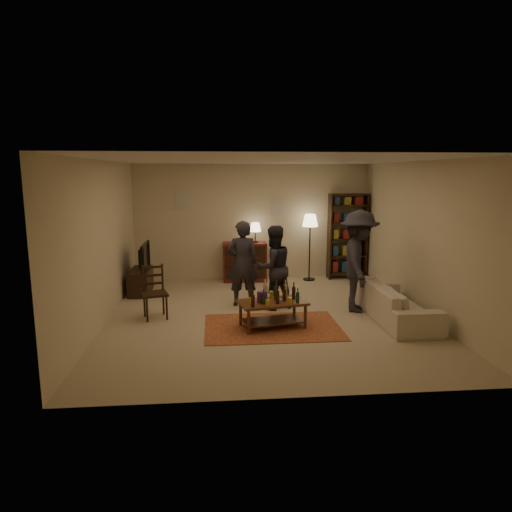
{
  "coord_description": "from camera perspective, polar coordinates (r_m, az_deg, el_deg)",
  "views": [
    {
      "loc": [
        -0.88,
        -7.69,
        2.49
      ],
      "look_at": [
        -0.17,
        0.1,
        1.06
      ],
      "focal_mm": 32.0,
      "sensor_mm": 36.0,
      "label": 1
    }
  ],
  "objects": [
    {
      "name": "floor_lamp",
      "position": [
        10.64,
        6.78,
        3.89
      ],
      "size": [
        0.36,
        0.36,
        1.55
      ],
      "color": "black",
      "rests_on": "ground"
    },
    {
      "name": "tv_stand",
      "position": [
        9.85,
        -14.22,
        -2.32
      ],
      "size": [
        0.4,
        1.0,
        1.06
      ],
      "color": "black",
      "rests_on": "ground"
    },
    {
      "name": "person_by_sofa",
      "position": [
        8.42,
        12.69,
        -0.64
      ],
      "size": [
        0.95,
        1.32,
        1.84
      ],
      "primitive_type": "imported",
      "rotation": [
        0.0,
        0.0,
        1.33
      ],
      "color": "#282830",
      "rests_on": "ground"
    },
    {
      "name": "floor",
      "position": [
        8.13,
        1.28,
        -7.48
      ],
      "size": [
        6.0,
        6.0,
        0.0
      ],
      "primitive_type": "plane",
      "color": "#C6B793",
      "rests_on": "ground"
    },
    {
      "name": "dining_chair",
      "position": [
        8.11,
        -12.59,
        -4.15
      ],
      "size": [
        0.5,
        0.5,
        0.94
      ],
      "rotation": [
        0.0,
        0.0,
        0.28
      ],
      "color": "black",
      "rests_on": "ground"
    },
    {
      "name": "sofa",
      "position": [
        8.21,
        17.13,
        -5.56
      ],
      "size": [
        0.81,
        2.08,
        0.61
      ],
      "primitive_type": "imported",
      "rotation": [
        0.0,
        0.0,
        1.57
      ],
      "color": "beige",
      "rests_on": "ground"
    },
    {
      "name": "room_shell",
      "position": [
        10.7,
        -3.96,
        6.69
      ],
      "size": [
        6.0,
        6.0,
        6.0
      ],
      "color": "beige",
      "rests_on": "ground"
    },
    {
      "name": "coffee_table",
      "position": [
        7.44,
        2.06,
        -6.03
      ],
      "size": [
        1.17,
        0.8,
        0.78
      ],
      "rotation": [
        0.0,
        0.0,
        0.22
      ],
      "color": "brown",
      "rests_on": "ground"
    },
    {
      "name": "rug",
      "position": [
        7.56,
        2.08,
        -8.85
      ],
      "size": [
        2.2,
        1.5,
        0.01
      ],
      "primitive_type": "cube",
      "color": "maroon",
      "rests_on": "ground"
    },
    {
      "name": "person_left",
      "position": [
        8.6,
        -1.69,
        -0.92
      ],
      "size": [
        0.6,
        0.41,
        1.62
      ],
      "primitive_type": "imported",
      "rotation": [
        0.0,
        0.0,
        3.11
      ],
      "color": "#28272F",
      "rests_on": "ground"
    },
    {
      "name": "bookshelf",
      "position": [
        11.03,
        11.34,
        2.55
      ],
      "size": [
        0.9,
        0.34,
        2.02
      ],
      "color": "black",
      "rests_on": "ground"
    },
    {
      "name": "person_right",
      "position": [
        8.39,
        2.16,
        -1.44
      ],
      "size": [
        0.92,
        0.84,
        1.55
      ],
      "primitive_type": "imported",
      "rotation": [
        0.0,
        0.0,
        3.54
      ],
      "color": "#222228",
      "rests_on": "ground"
    },
    {
      "name": "dresser",
      "position": [
        10.62,
        -1.38,
        -0.6
      ],
      "size": [
        1.0,
        0.5,
        1.36
      ],
      "color": "maroon",
      "rests_on": "ground"
    }
  ]
}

